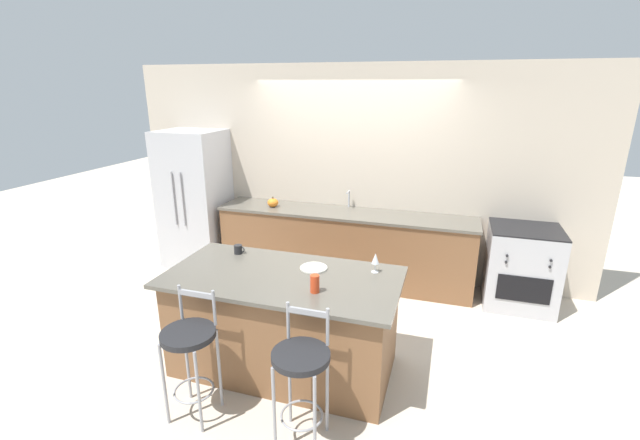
# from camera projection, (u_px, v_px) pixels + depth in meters

# --- Properties ---
(ground_plane) EXTENTS (18.00, 18.00, 0.00)m
(ground_plane) POSITION_uv_depth(u_px,v_px,m) (336.00, 291.00, 5.31)
(ground_plane) COLOR beige
(wall_back) EXTENTS (6.00, 0.07, 2.70)m
(wall_back) POSITION_uv_depth(u_px,v_px,m) (351.00, 173.00, 5.51)
(wall_back) COLOR beige
(wall_back) RESTS_ON ground_plane
(back_counter) EXTENTS (3.24, 0.66, 0.93)m
(back_counter) POSITION_uv_depth(u_px,v_px,m) (344.00, 246.00, 5.50)
(back_counter) COLOR brown
(back_counter) RESTS_ON ground_plane
(sink_faucet) EXTENTS (0.02, 0.13, 0.22)m
(sink_faucet) POSITION_uv_depth(u_px,v_px,m) (349.00, 197.00, 5.50)
(sink_faucet) COLOR #ADAFB5
(sink_faucet) RESTS_ON back_counter
(kitchen_island) EXTENTS (2.00, 1.02, 0.90)m
(kitchen_island) POSITION_uv_depth(u_px,v_px,m) (284.00, 322.00, 3.76)
(kitchen_island) COLOR brown
(kitchen_island) RESTS_ON ground_plane
(refrigerator) EXTENTS (0.82, 0.75, 1.87)m
(refrigerator) POSITION_uv_depth(u_px,v_px,m) (195.00, 199.00, 5.89)
(refrigerator) COLOR #BCBCC1
(refrigerator) RESTS_ON ground_plane
(oven_range) EXTENTS (0.75, 0.70, 0.93)m
(oven_range) POSITION_uv_depth(u_px,v_px,m) (521.00, 267.00, 4.86)
(oven_range) COLOR #B7B7BC
(oven_range) RESTS_ON ground_plane
(bar_stool_near) EXTENTS (0.40, 0.40, 1.01)m
(bar_stool_near) POSITION_uv_depth(u_px,v_px,m) (190.00, 348.00, 3.16)
(bar_stool_near) COLOR #99999E
(bar_stool_near) RESTS_ON ground_plane
(bar_stool_far) EXTENTS (0.40, 0.40, 1.01)m
(bar_stool_far) POSITION_uv_depth(u_px,v_px,m) (301.00, 370.00, 2.91)
(bar_stool_far) COLOR #99999E
(bar_stool_far) RESTS_ON ground_plane
(dinner_plate) EXTENTS (0.24, 0.24, 0.02)m
(dinner_plate) POSITION_uv_depth(u_px,v_px,m) (314.00, 268.00, 3.75)
(dinner_plate) COLOR beige
(dinner_plate) RESTS_ON kitchen_island
(wine_glass) EXTENTS (0.06, 0.06, 0.17)m
(wine_glass) POSITION_uv_depth(u_px,v_px,m) (375.00, 259.00, 3.65)
(wine_glass) COLOR white
(wine_glass) RESTS_ON kitchen_island
(coffee_mug) EXTENTS (0.11, 0.08, 0.09)m
(coffee_mug) POSITION_uv_depth(u_px,v_px,m) (238.00, 249.00, 4.07)
(coffee_mug) COLOR #232326
(coffee_mug) RESTS_ON kitchen_island
(tumbler_cup) EXTENTS (0.07, 0.07, 0.14)m
(tumbler_cup) POSITION_uv_depth(u_px,v_px,m) (315.00, 284.00, 3.31)
(tumbler_cup) COLOR red
(tumbler_cup) RESTS_ON kitchen_island
(pumpkin_decoration) EXTENTS (0.14, 0.14, 0.13)m
(pumpkin_decoration) POSITION_uv_depth(u_px,v_px,m) (273.00, 203.00, 5.54)
(pumpkin_decoration) COLOR orange
(pumpkin_decoration) RESTS_ON back_counter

